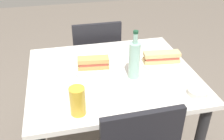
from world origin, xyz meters
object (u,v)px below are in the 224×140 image
object	(u,v)px
baguette_sandwich_near	(93,63)
plate_far	(161,63)
baguette_sandwich_far	(162,57)
beer_glass	(78,101)
plate_near	(94,69)
olive_bowl	(198,92)
knife_far	(157,57)
chair_far	(96,60)
water_bottle	(134,60)
knife_near	(91,63)
dining_table	(112,89)

from	to	relation	value
baguette_sandwich_near	plate_far	size ratio (longest dim) A/B	0.77
baguette_sandwich_far	beer_glass	xyz separation A→B (m)	(-0.57, -0.36, 0.02)
plate_near	olive_bowl	size ratio (longest dim) A/B	2.33
baguette_sandwich_far	knife_far	xyz separation A→B (m)	(-0.01, 0.06, -0.03)
baguette_sandwich_near	olive_bowl	distance (m)	0.63
chair_far	baguette_sandwich_near	xyz separation A→B (m)	(-0.10, -0.56, 0.30)
plate_near	baguette_sandwich_near	distance (m)	0.04
plate_far	beer_glass	world-z (taller)	beer_glass
baguette_sandwich_near	knife_far	distance (m)	0.43
knife_far	water_bottle	distance (m)	0.29
plate_near	chair_far	bearing A→B (deg)	79.56
baguette_sandwich_near	plate_near	bearing A→B (deg)	0.00
knife_far	baguette_sandwich_far	bearing A→B (deg)	-84.96
baguette_sandwich_far	water_bottle	world-z (taller)	water_bottle
olive_bowl	knife_near	bearing A→B (deg)	139.72
knife_far	baguette_sandwich_near	bearing A→B (deg)	-175.18
dining_table	plate_far	size ratio (longest dim) A/B	3.96
plate_near	olive_bowl	xyz separation A→B (m)	(0.50, -0.38, 0.01)
dining_table	knife_near	world-z (taller)	knife_near
chair_far	baguette_sandwich_far	world-z (taller)	chair_far
chair_far	knife_near	distance (m)	0.59
baguette_sandwich_near	knife_near	bearing A→B (deg)	95.44
dining_table	beer_glass	size ratio (longest dim) A/B	6.81
dining_table	olive_bowl	world-z (taller)	olive_bowl
baguette_sandwich_far	knife_far	distance (m)	0.07
water_bottle	olive_bowl	world-z (taller)	water_bottle
plate_near	knife_near	size ratio (longest dim) A/B	1.40
dining_table	chair_far	size ratio (longest dim) A/B	1.14
plate_far	beer_glass	xyz separation A→B (m)	(-0.57, -0.36, 0.07)
knife_far	beer_glass	bearing A→B (deg)	-143.25
chair_far	water_bottle	bearing A→B (deg)	-80.66
knife_far	beer_glass	world-z (taller)	beer_glass
baguette_sandwich_near	baguette_sandwich_far	xyz separation A→B (m)	(0.44, -0.02, 0.00)
baguette_sandwich_near	water_bottle	distance (m)	0.27
beer_glass	olive_bowl	bearing A→B (deg)	1.07
baguette_sandwich_near	olive_bowl	bearing A→B (deg)	-36.69
plate_near	knife_near	world-z (taller)	knife_near
plate_far	beer_glass	distance (m)	0.68
knife_far	chair_far	bearing A→B (deg)	121.80
plate_near	beer_glass	xyz separation A→B (m)	(-0.14, -0.39, 0.07)
chair_far	beer_glass	xyz separation A→B (m)	(-0.24, -0.95, 0.33)
dining_table	olive_bowl	size ratio (longest dim) A/B	9.22
olive_bowl	dining_table	bearing A→B (deg)	141.91
olive_bowl	knife_far	bearing A→B (deg)	100.00
knife_near	plate_far	xyz separation A→B (m)	(0.44, -0.08, -0.01)
dining_table	knife_far	world-z (taller)	knife_far
knife_far	water_bottle	bearing A→B (deg)	-141.35
knife_near	water_bottle	bearing A→B (deg)	-40.24
dining_table	water_bottle	bearing A→B (deg)	-31.94
baguette_sandwich_far	beer_glass	size ratio (longest dim) A/B	1.61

